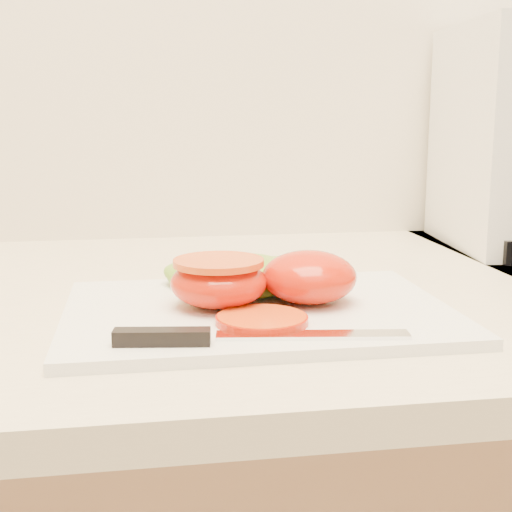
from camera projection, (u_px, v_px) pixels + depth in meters
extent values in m
cube|color=beige|center=(368.00, 296.00, 0.78)|extent=(3.92, 0.65, 0.03)
cube|color=white|center=(258.00, 312.00, 0.65)|extent=(0.35, 0.25, 0.01)
ellipsoid|color=red|center=(309.00, 277.00, 0.66)|extent=(0.09, 0.09, 0.05)
ellipsoid|color=red|center=(219.00, 283.00, 0.64)|extent=(0.09, 0.09, 0.04)
cylinder|color=red|center=(218.00, 262.00, 0.64)|extent=(0.08, 0.08, 0.01)
cylinder|color=orange|center=(262.00, 320.00, 0.59)|extent=(0.07, 0.07, 0.01)
ellipsoid|color=olive|center=(232.00, 275.00, 0.71)|extent=(0.18, 0.16, 0.03)
ellipsoid|color=olive|center=(273.00, 275.00, 0.72)|extent=(0.11, 0.09, 0.02)
cube|color=silver|center=(313.00, 335.00, 0.56)|extent=(0.15, 0.04, 0.00)
cube|color=black|center=(162.00, 337.00, 0.54)|extent=(0.07, 0.03, 0.01)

